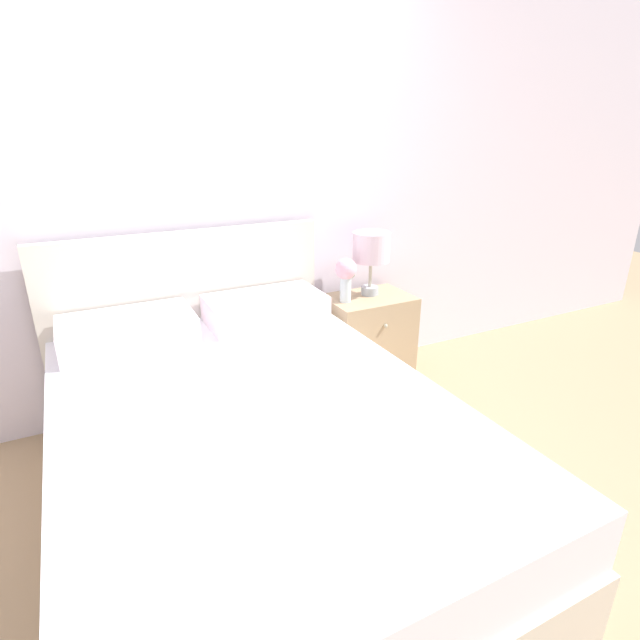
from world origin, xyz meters
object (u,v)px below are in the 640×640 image
Objects in this scene: bed at (251,447)px; nightstand at (367,339)px; table_lamp at (371,250)px; flower_vase at (346,274)px.

nightstand is at bearing 36.24° from bed.
bed reaches higher than table_lamp.
bed reaches higher than nightstand.
bed is 5.39× the size of table_lamp.
flower_vase is (-0.17, -0.01, 0.45)m from nightstand.
nightstand is at bearing -125.62° from table_lamp.
bed is 1.28m from nightstand.
table_lamp is at bearing 54.38° from nightstand.
nightstand is at bearing 4.80° from flower_vase.
nightstand is (1.04, 0.76, -0.01)m from bed.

